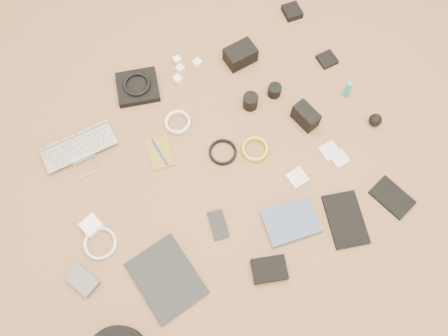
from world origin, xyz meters
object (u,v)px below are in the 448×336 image
dslr_camera (240,55)px  tablet (166,278)px  paperback (298,240)px  laptop (83,156)px  phone (218,225)px

dslr_camera → tablet: 1.00m
tablet → paperback: bearing=-18.9°
dslr_camera → tablet: dslr_camera is taller
laptop → paperback: 0.92m
laptop → paperback: (0.55, -0.74, -0.00)m
paperback → laptop: bearing=49.7°
laptop → paperback: size_ratio=1.50×
laptop → tablet: laptop is taller
laptop → dslr_camera: (0.80, 0.07, 0.03)m
laptop → tablet: bearing=-80.9°
laptop → phone: (0.32, -0.53, -0.01)m
laptop → dslr_camera: size_ratio=2.30×
laptop → dslr_camera: dslr_camera is taller
tablet → phone: tablet is taller
laptop → paperback: laptop is taller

